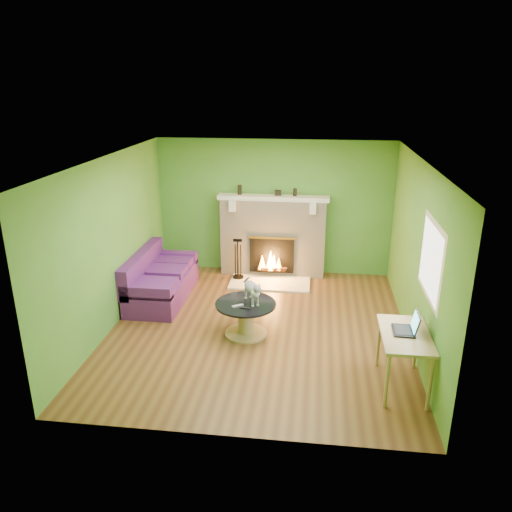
{
  "coord_description": "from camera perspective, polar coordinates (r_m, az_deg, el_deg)",
  "views": [
    {
      "loc": [
        0.82,
        -6.86,
        3.65
      ],
      "look_at": [
        -0.09,
        0.4,
        1.04
      ],
      "focal_mm": 35.0,
      "sensor_mm": 36.0,
      "label": 1
    }
  ],
  "objects": [
    {
      "name": "floor",
      "position": [
        7.81,
        0.29,
        -8.24
      ],
      "size": [
        5.0,
        5.0,
        0.0
      ],
      "primitive_type": "plane",
      "color": "#583319",
      "rests_on": "ground"
    },
    {
      "name": "ceiling",
      "position": [
        6.99,
        0.32,
        10.97
      ],
      "size": [
        5.0,
        5.0,
        0.0
      ],
      "primitive_type": "plane",
      "rotation": [
        3.14,
        0.0,
        0.0
      ],
      "color": "white",
      "rests_on": "wall_back"
    },
    {
      "name": "wall_back",
      "position": [
        9.68,
        2.07,
        5.56
      ],
      "size": [
        5.0,
        0.0,
        5.0
      ],
      "primitive_type": "plane",
      "rotation": [
        1.57,
        0.0,
        0.0
      ],
      "color": "#448029",
      "rests_on": "floor"
    },
    {
      "name": "wall_front",
      "position": [
        5.02,
        -3.12,
        -8.35
      ],
      "size": [
        5.0,
        0.0,
        5.0
      ],
      "primitive_type": "plane",
      "rotation": [
        -1.57,
        0.0,
        0.0
      ],
      "color": "#448029",
      "rests_on": "floor"
    },
    {
      "name": "wall_left",
      "position": [
        7.87,
        -16.19,
        1.44
      ],
      "size": [
        0.0,
        5.0,
        5.0
      ],
      "primitive_type": "plane",
      "rotation": [
        1.57,
        0.0,
        1.57
      ],
      "color": "#448029",
      "rests_on": "floor"
    },
    {
      "name": "wall_right",
      "position": [
        7.39,
        17.9,
        0.09
      ],
      "size": [
        0.0,
        5.0,
        5.0
      ],
      "primitive_type": "plane",
      "rotation": [
        1.57,
        0.0,
        -1.57
      ],
      "color": "#448029",
      "rests_on": "floor"
    },
    {
      "name": "window_frame",
      "position": [
        6.48,
        19.39,
        -0.47
      ],
      "size": [
        0.0,
        1.2,
        1.2
      ],
      "primitive_type": "plane",
      "rotation": [
        1.57,
        0.0,
        -1.57
      ],
      "color": "silver",
      "rests_on": "wall_right"
    },
    {
      "name": "window_pane",
      "position": [
        6.47,
        19.32,
        -0.47
      ],
      "size": [
        0.0,
        1.06,
        1.06
      ],
      "primitive_type": "plane",
      "rotation": [
        1.57,
        0.0,
        -1.57
      ],
      "color": "white",
      "rests_on": "wall_right"
    },
    {
      "name": "fireplace",
      "position": [
        9.65,
        1.93,
        2.25
      ],
      "size": [
        2.1,
        0.46,
        1.58
      ],
      "color": "beige",
      "rests_on": "floor"
    },
    {
      "name": "hearth",
      "position": [
        9.43,
        1.59,
        -3.08
      ],
      "size": [
        1.5,
        0.75,
        0.03
      ],
      "primitive_type": "cube",
      "color": "beige",
      "rests_on": "floor"
    },
    {
      "name": "mantel",
      "position": [
        9.43,
        1.97,
        6.67
      ],
      "size": [
        2.1,
        0.28,
        0.08
      ],
      "primitive_type": "cube",
      "color": "silver",
      "rests_on": "fireplace"
    },
    {
      "name": "sofa",
      "position": [
        8.88,
        -10.99,
        -2.79
      ],
      "size": [
        0.87,
        1.85,
        0.83
      ],
      "color": "#49185C",
      "rests_on": "floor"
    },
    {
      "name": "coffee_table",
      "position": [
        7.51,
        -1.18,
        -6.91
      ],
      "size": [
        0.91,
        0.91,
        0.51
      ],
      "color": "tan",
      "rests_on": "floor"
    },
    {
      "name": "desk",
      "position": [
        6.4,
        16.65,
        -9.2
      ],
      "size": [
        0.58,
        1.01,
        0.75
      ],
      "color": "tan",
      "rests_on": "floor"
    },
    {
      "name": "cat",
      "position": [
        7.37,
        -0.53,
        -3.94
      ],
      "size": [
        0.48,
        0.64,
        0.38
      ],
      "primitive_type": null,
      "rotation": [
        0.0,
        0.0,
        0.48
      ],
      "color": "slate",
      "rests_on": "coffee_table"
    },
    {
      "name": "remote_silver",
      "position": [
        7.32,
        -2.1,
        -5.69
      ],
      "size": [
        0.17,
        0.13,
        0.02
      ],
      "primitive_type": "cube",
      "rotation": [
        0.0,
        0.0,
        0.57
      ],
      "color": "#959598",
      "rests_on": "coffee_table"
    },
    {
      "name": "remote_black",
      "position": [
        7.25,
        -1.24,
        -5.96
      ],
      "size": [
        0.16,
        0.06,
        0.02
      ],
      "primitive_type": "cube",
      "rotation": [
        0.0,
        0.0,
        -0.13
      ],
      "color": "black",
      "rests_on": "coffee_table"
    },
    {
      "name": "laptop",
      "position": [
        6.34,
        16.6,
        -7.25
      ],
      "size": [
        0.3,
        0.35,
        0.25
      ],
      "primitive_type": null,
      "rotation": [
        0.0,
        0.0,
        -0.02
      ],
      "color": "black",
      "rests_on": "desk"
    },
    {
      "name": "fire_tools",
      "position": [
        9.49,
        -2.08,
        -0.27
      ],
      "size": [
        0.21,
        0.21,
        0.79
      ],
      "primitive_type": null,
      "color": "black",
      "rests_on": "hearth"
    },
    {
      "name": "mantel_vase_left",
      "position": [
        9.51,
        -1.88,
        7.58
      ],
      "size": [
        0.08,
        0.08,
        0.18
      ],
      "primitive_type": "cylinder",
      "color": "black",
      "rests_on": "mantel"
    },
    {
      "name": "mantel_vase_right",
      "position": [
        9.41,
        4.48,
        7.28
      ],
      "size": [
        0.07,
        0.07,
        0.14
      ],
      "primitive_type": "cylinder",
      "color": "black",
      "rests_on": "mantel"
    },
    {
      "name": "mantel_box",
      "position": [
        9.43,
        2.53,
        7.23
      ],
      "size": [
        0.12,
        0.08,
        0.1
      ],
      "primitive_type": "cube",
      "color": "black",
      "rests_on": "mantel"
    }
  ]
}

